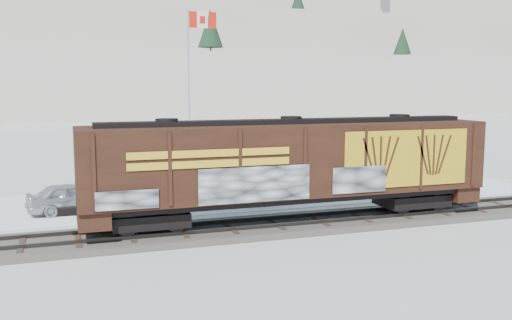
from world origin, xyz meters
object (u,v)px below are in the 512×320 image
object	(u,v)px
hopper_railcar	(291,163)
flagpole	(191,119)
car_white	(204,183)
car_dark	(230,188)
car_silver	(72,197)

from	to	relation	value
hopper_railcar	flagpole	world-z (taller)	flagpole
car_white	car_dark	bearing A→B (deg)	-149.79
hopper_railcar	car_silver	bearing A→B (deg)	145.16
car_white	car_dark	size ratio (longest dim) A/B	0.88
flagpole	hopper_railcar	bearing A→B (deg)	-83.60
hopper_railcar	car_white	distance (m)	8.37
hopper_railcar	car_silver	size ratio (longest dim) A/B	4.12
car_dark	car_silver	bearing A→B (deg)	105.96
car_silver	car_white	bearing A→B (deg)	-87.18
car_silver	car_white	distance (m)	7.14
car_dark	hopper_railcar	bearing A→B (deg)	-152.17
car_silver	car_dark	world-z (taller)	car_dark
hopper_railcar	car_dark	xyz separation A→B (m)	(-1.02, 5.89, -2.06)
flagpole	car_white	distance (m)	6.23
hopper_railcar	flagpole	distance (m)	13.33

